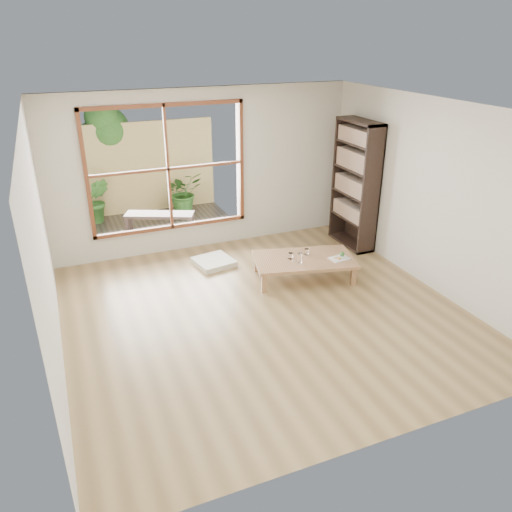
{
  "coord_description": "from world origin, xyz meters",
  "views": [
    {
      "loc": [
        -2.27,
        -5.21,
        3.4
      ],
      "look_at": [
        0.13,
        0.56,
        0.55
      ],
      "focal_mm": 35.0,
      "sensor_mm": 36.0,
      "label": 1
    }
  ],
  "objects_px": {
    "low_table": "(304,261)",
    "garden_bench": "(160,217)",
    "bookshelf": "(355,185)",
    "food_tray": "(340,257)"
  },
  "relations": [
    {
      "from": "low_table",
      "to": "garden_bench",
      "type": "xyz_separation_m",
      "value": [
        -1.59,
        2.52,
        0.07
      ]
    },
    {
      "from": "bookshelf",
      "to": "food_tray",
      "type": "bearing_deg",
      "value": -129.75
    },
    {
      "from": "bookshelf",
      "to": "low_table",
      "type": "bearing_deg",
      "value": -148.04
    },
    {
      "from": "garden_bench",
      "to": "low_table",
      "type": "bearing_deg",
      "value": -33.83
    },
    {
      "from": "bookshelf",
      "to": "garden_bench",
      "type": "relative_size",
      "value": 1.69
    },
    {
      "from": "garden_bench",
      "to": "bookshelf",
      "type": "bearing_deg",
      "value": -5.47
    },
    {
      "from": "garden_bench",
      "to": "food_tray",
      "type": "bearing_deg",
      "value": -28.94
    },
    {
      "from": "food_tray",
      "to": "garden_bench",
      "type": "relative_size",
      "value": 0.24
    },
    {
      "from": "bookshelf",
      "to": "garden_bench",
      "type": "bearing_deg",
      "value": 150.6
    },
    {
      "from": "low_table",
      "to": "food_tray",
      "type": "xyz_separation_m",
      "value": [
        0.48,
        -0.21,
        0.06
      ]
    }
  ]
}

